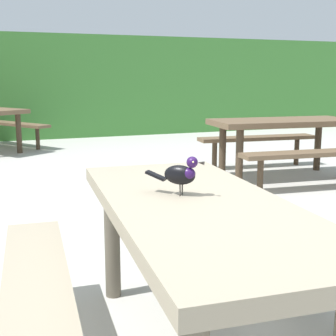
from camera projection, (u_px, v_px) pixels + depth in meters
hedge_wall at (36, 86)px, 9.96m from camera, size 28.00×1.30×2.12m
picnic_table_foreground at (197, 241)px, 2.09m from camera, size 1.80×1.85×0.74m
bird_grackle at (182, 173)px, 2.13m from camera, size 0.22×0.22×0.18m
picnic_table_mid_left at (282, 134)px, 5.96m from camera, size 1.86×1.83×0.74m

